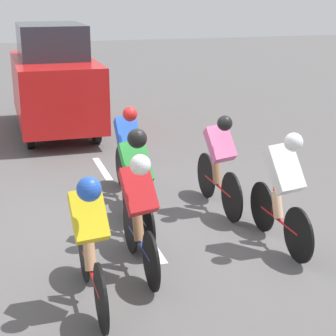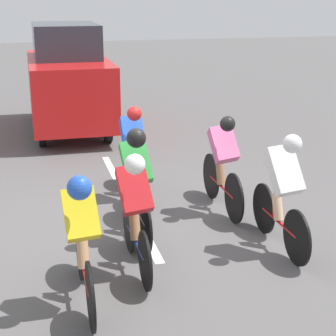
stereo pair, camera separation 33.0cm
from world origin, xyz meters
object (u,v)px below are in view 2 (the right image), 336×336
object	(u,v)px
cyclist_blue	(133,149)
cyclist_pink	(223,161)
cyclist_yellow	(82,235)
support_car	(68,79)
cyclist_red	(135,208)
cyclist_white	(283,188)
cyclist_green	(137,179)

from	to	relation	value
cyclist_blue	cyclist_pink	xyz separation A→B (m)	(-1.14, 0.88, -0.02)
cyclist_yellow	support_car	xyz separation A→B (m)	(-0.49, -7.70, 0.40)
cyclist_red	cyclist_yellow	distance (m)	0.87
cyclist_white	cyclist_pink	size ratio (longest dim) A/B	0.95
cyclist_blue	cyclist_yellow	world-z (taller)	cyclist_blue
cyclist_green	cyclist_pink	size ratio (longest dim) A/B	0.99
cyclist_red	cyclist_yellow	world-z (taller)	cyclist_yellow
cyclist_pink	cyclist_white	bearing A→B (deg)	100.65
cyclist_white	cyclist_yellow	distance (m)	2.57
cyclist_blue	cyclist_pink	size ratio (longest dim) A/B	0.99
cyclist_white	cyclist_green	size ratio (longest dim) A/B	0.96
cyclist_white	cyclist_green	world-z (taller)	cyclist_white
cyclist_green	cyclist_yellow	world-z (taller)	cyclist_green
cyclist_white	cyclist_blue	xyz separation A→B (m)	(1.40, -2.28, -0.03)
cyclist_green	cyclist_pink	xyz separation A→B (m)	(-1.37, -0.60, -0.05)
cyclist_white	support_car	bearing A→B (deg)	-74.22
cyclist_red	cyclist_white	bearing A→B (deg)	-176.23
cyclist_green	cyclist_red	distance (m)	0.94
cyclist_green	cyclist_pink	bearing A→B (deg)	-156.32
cyclist_white	support_car	distance (m)	7.29
cyclist_yellow	cyclist_pink	xyz separation A→B (m)	(-2.21, -2.10, -0.02)
cyclist_white	support_car	size ratio (longest dim) A/B	0.40
cyclist_red	cyclist_yellow	bearing A→B (deg)	42.07
cyclist_white	cyclist_yellow	size ratio (longest dim) A/B	0.94
cyclist_white	cyclist_yellow	bearing A→B (deg)	15.82
cyclist_green	cyclist_yellow	size ratio (longest dim) A/B	0.98
cyclist_green	cyclist_blue	world-z (taller)	cyclist_green
cyclist_yellow	cyclist_pink	distance (m)	3.04
cyclist_yellow	cyclist_pink	world-z (taller)	cyclist_yellow
cyclist_red	support_car	xyz separation A→B (m)	(0.15, -7.12, 0.40)
cyclist_yellow	cyclist_blue	bearing A→B (deg)	-109.78
cyclist_green	cyclist_red	size ratio (longest dim) A/B	1.04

